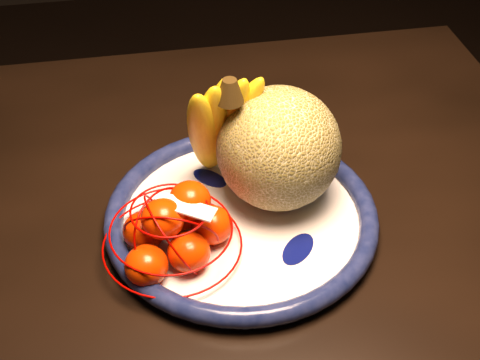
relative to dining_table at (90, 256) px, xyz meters
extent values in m
cube|color=black|center=(0.00, 0.00, 0.06)|extent=(1.41, 0.84, 0.04)
cylinder|color=black|center=(0.64, 0.36, -0.30)|extent=(0.06, 0.06, 0.66)
cylinder|color=white|center=(0.21, -0.05, 0.08)|extent=(0.33, 0.33, 0.01)
torus|color=#091139|center=(0.21, -0.05, 0.09)|extent=(0.36, 0.36, 0.03)
cylinder|color=white|center=(0.21, -0.05, 0.08)|extent=(0.16, 0.16, 0.00)
ellipsoid|color=#080F53|center=(0.27, -0.12, 0.09)|extent=(0.13, 0.13, 0.00)
ellipsoid|color=#080F53|center=(0.18, 0.04, 0.09)|extent=(0.12, 0.12, 0.00)
ellipsoid|color=#080F53|center=(0.11, -0.05, 0.09)|extent=(0.11, 0.09, 0.00)
sphere|color=olive|center=(0.26, -0.01, 0.17)|extent=(0.16, 0.16, 0.16)
ellipsoid|color=yellow|center=(0.17, 0.02, 0.19)|extent=(0.07, 0.13, 0.19)
ellipsoid|color=yellow|center=(0.18, 0.02, 0.19)|extent=(0.04, 0.11, 0.20)
ellipsoid|color=yellow|center=(0.19, 0.03, 0.19)|extent=(0.07, 0.11, 0.20)
ellipsoid|color=yellow|center=(0.20, 0.03, 0.19)|extent=(0.09, 0.12, 0.20)
ellipsoid|color=yellow|center=(0.21, 0.03, 0.19)|extent=(0.11, 0.11, 0.19)
cone|color=black|center=(0.19, 0.03, 0.28)|extent=(0.03, 0.03, 0.03)
ellipsoid|color=#FA3A05|center=(0.08, -0.13, 0.11)|extent=(0.05, 0.05, 0.05)
ellipsoid|color=#FA3A05|center=(0.13, -0.12, 0.11)|extent=(0.05, 0.05, 0.05)
ellipsoid|color=#FA3A05|center=(0.17, -0.08, 0.11)|extent=(0.05, 0.05, 0.05)
ellipsoid|color=#FA3A05|center=(0.08, -0.08, 0.11)|extent=(0.05, 0.05, 0.05)
ellipsoid|color=#FA3A05|center=(0.13, -0.05, 0.11)|extent=(0.05, 0.05, 0.05)
ellipsoid|color=#FA3A05|center=(0.11, -0.10, 0.15)|extent=(0.05, 0.05, 0.05)
ellipsoid|color=#FA3A05|center=(0.14, -0.07, 0.15)|extent=(0.05, 0.05, 0.05)
torus|color=#A00200|center=(0.11, -0.09, 0.10)|extent=(0.23, 0.23, 0.00)
torus|color=#A00200|center=(0.11, -0.09, 0.13)|extent=(0.20, 0.20, 0.00)
torus|color=#A00200|center=(0.11, -0.09, 0.16)|extent=(0.12, 0.12, 0.00)
torus|color=#A00200|center=(0.11, -0.09, 0.12)|extent=(0.12, 0.12, 0.11)
torus|color=#A00200|center=(0.11, -0.09, 0.12)|extent=(0.08, 0.13, 0.11)
torus|color=#A00200|center=(0.11, -0.09, 0.12)|extent=(0.13, 0.08, 0.11)
cube|color=white|center=(0.13, -0.10, 0.16)|extent=(0.08, 0.06, 0.01)
camera|label=1|loc=(0.10, -0.67, 0.70)|focal=50.00mm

